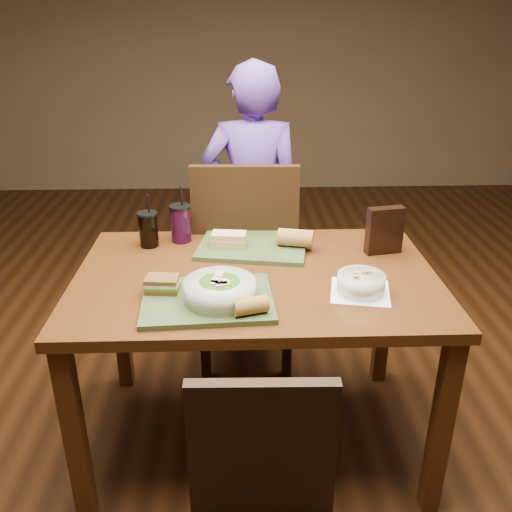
# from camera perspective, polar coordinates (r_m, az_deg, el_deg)

# --- Properties ---
(ground) EXTENTS (6.00, 6.00, 0.00)m
(ground) POSITION_cam_1_polar(r_m,az_deg,el_deg) (2.38, 0.00, -18.31)
(ground) COLOR #381C0B
(ground) RESTS_ON ground
(dining_table) EXTENTS (1.30, 0.85, 0.75)m
(dining_table) POSITION_cam_1_polar(r_m,az_deg,el_deg) (1.99, 0.00, -4.21)
(dining_table) COLOR #4C270F
(dining_table) RESTS_ON ground
(chair_far) EXTENTS (0.46, 0.46, 1.04)m
(chair_far) POSITION_cam_1_polar(r_m,az_deg,el_deg) (2.49, -1.15, -0.24)
(chair_far) COLOR black
(chair_far) RESTS_ON ground
(diner) EXTENTS (0.53, 0.36, 1.42)m
(diner) POSITION_cam_1_polar(r_m,az_deg,el_deg) (2.82, -0.37, 5.60)
(diner) COLOR #5B3798
(diner) RESTS_ON ground
(tray_near) EXTENTS (0.44, 0.34, 0.02)m
(tray_near) POSITION_cam_1_polar(r_m,az_deg,el_deg) (1.77, -5.10, -4.64)
(tray_near) COLOR #394C28
(tray_near) RESTS_ON dining_table
(tray_far) EXTENTS (0.47, 0.38, 0.02)m
(tray_far) POSITION_cam_1_polar(r_m,az_deg,el_deg) (2.16, -0.34, 1.10)
(tray_far) COLOR #394C28
(tray_far) RESTS_ON dining_table
(salad_bowl) EXTENTS (0.23, 0.23, 0.08)m
(salad_bowl) POSITION_cam_1_polar(r_m,az_deg,el_deg) (1.73, -3.82, -3.49)
(salad_bowl) COLOR silver
(salad_bowl) RESTS_ON tray_near
(soup_bowl) EXTENTS (0.23, 0.23, 0.08)m
(soup_bowl) POSITION_cam_1_polar(r_m,az_deg,el_deg) (1.84, 10.98, -2.80)
(soup_bowl) COLOR white
(soup_bowl) RESTS_ON dining_table
(sandwich_near) EXTENTS (0.11, 0.08, 0.05)m
(sandwich_near) POSITION_cam_1_polar(r_m,az_deg,el_deg) (1.81, -9.83, -2.92)
(sandwich_near) COLOR #593819
(sandwich_near) RESTS_ON tray_near
(sandwich_far) EXTENTS (0.14, 0.09, 0.05)m
(sandwich_far) POSITION_cam_1_polar(r_m,az_deg,el_deg) (2.14, -2.87, 1.78)
(sandwich_far) COLOR tan
(sandwich_far) RESTS_ON tray_far
(baguette_near) EXTENTS (0.12, 0.08, 0.05)m
(baguette_near) POSITION_cam_1_polar(r_m,az_deg,el_deg) (1.66, -0.59, -5.25)
(baguette_near) COLOR #AD7533
(baguette_near) RESTS_ON tray_near
(baguette_far) EXTENTS (0.15, 0.10, 0.07)m
(baguette_far) POSITION_cam_1_polar(r_m,az_deg,el_deg) (2.13, 4.18, 1.92)
(baguette_far) COLOR #AD7533
(baguette_far) RESTS_ON tray_far
(cup_cola) EXTENTS (0.08, 0.08, 0.22)m
(cup_cola) POSITION_cam_1_polar(r_m,az_deg,el_deg) (2.20, -11.26, 2.79)
(cup_cola) COLOR black
(cup_cola) RESTS_ON dining_table
(cup_berry) EXTENTS (0.09, 0.09, 0.24)m
(cup_berry) POSITION_cam_1_polar(r_m,az_deg,el_deg) (2.23, -7.93, 3.45)
(cup_berry) COLOR black
(cup_berry) RESTS_ON dining_table
(chip_bag) EXTENTS (0.15, 0.07, 0.19)m
(chip_bag) POSITION_cam_1_polar(r_m,az_deg,el_deg) (2.15, 13.38, 2.63)
(chip_bag) COLOR black
(chip_bag) RESTS_ON dining_table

